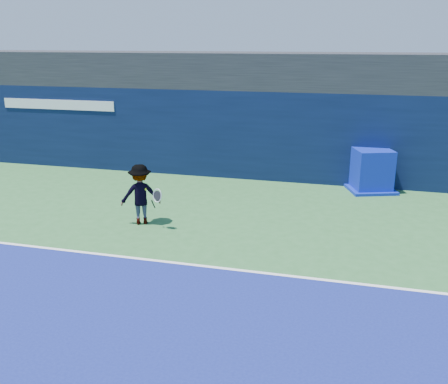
{
  "coord_description": "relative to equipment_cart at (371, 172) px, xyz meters",
  "views": [
    {
      "loc": [
        3.55,
        -6.26,
        4.62
      ],
      "look_at": [
        0.55,
        5.2,
        1.0
      ],
      "focal_mm": 40.0,
      "sensor_mm": 36.0,
      "label": 1
    }
  ],
  "objects": [
    {
      "name": "stadium_band",
      "position": [
        -4.2,
        1.73,
        2.99
      ],
      "size": [
        36.0,
        3.0,
        1.2
      ],
      "primitive_type": "cube",
      "color": "black",
      "rests_on": "back_wall_assembly"
    },
    {
      "name": "back_wall_assembly",
      "position": [
        -4.2,
        0.73,
        0.89
      ],
      "size": [
        36.0,
        1.03,
        3.0
      ],
      "color": "black",
      "rests_on": "ground"
    },
    {
      "name": "tennis_ball",
      "position": [
        -5.7,
        -4.73,
        0.35
      ],
      "size": [
        0.07,
        0.07,
        0.07
      ],
      "color": "#ACD818",
      "rests_on": "ground"
    },
    {
      "name": "equipment_cart",
      "position": [
        0.0,
        0.0,
        0.0
      ],
      "size": [
        1.78,
        1.78,
        1.34
      ],
      "color": "#0B1BA3",
      "rests_on": "ground"
    },
    {
      "name": "tennis_player",
      "position": [
        -5.86,
        -4.67,
        0.18
      ],
      "size": [
        1.33,
        0.97,
        1.59
      ],
      "color": "white",
      "rests_on": "ground"
    },
    {
      "name": "ground",
      "position": [
        -4.2,
        -9.77,
        -0.61
      ],
      "size": [
        80.0,
        80.0,
        0.0
      ],
      "primitive_type": "plane",
      "color": "#2D6532",
      "rests_on": "ground"
    },
    {
      "name": "baseline",
      "position": [
        -4.2,
        -6.77,
        -0.6
      ],
      "size": [
        24.0,
        0.1,
        0.01
      ],
      "primitive_type": "cube",
      "color": "white",
      "rests_on": "ground"
    }
  ]
}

